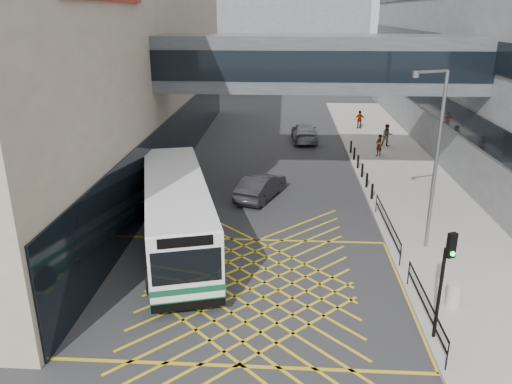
% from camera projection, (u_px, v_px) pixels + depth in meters
% --- Properties ---
extents(ground, '(120.00, 120.00, 0.00)m').
position_uv_depth(ground, '(250.00, 289.00, 19.45)').
color(ground, '#333335').
extents(building_far, '(28.00, 16.00, 18.00)m').
position_uv_depth(building_far, '(265.00, 21.00, 72.84)').
color(building_far, slate).
rests_on(building_far, ground).
extents(skybridge, '(20.00, 4.10, 3.00)m').
position_uv_depth(skybridge, '(318.00, 63.00, 28.00)').
color(skybridge, '#43484E').
rests_on(skybridge, ground).
extents(pavement, '(6.00, 54.00, 0.16)m').
position_uv_depth(pavement, '(401.00, 174.00, 33.00)').
color(pavement, '#A9A49B').
rests_on(pavement, ground).
extents(box_junction, '(12.00, 9.00, 0.01)m').
position_uv_depth(box_junction, '(250.00, 289.00, 19.45)').
color(box_junction, gold).
rests_on(box_junction, ground).
extents(bus, '(5.64, 11.85, 3.24)m').
position_uv_depth(bus, '(176.00, 212.00, 22.42)').
color(bus, white).
rests_on(bus, ground).
extents(car_white, '(2.64, 4.51, 1.35)m').
position_uv_depth(car_white, '(167.00, 237.00, 22.38)').
color(car_white, silver).
rests_on(car_white, ground).
extents(car_dark, '(3.30, 4.96, 1.45)m').
position_uv_depth(car_dark, '(261.00, 186.00, 28.76)').
color(car_dark, black).
rests_on(car_dark, ground).
extents(car_silver, '(2.32, 5.07, 1.55)m').
position_uv_depth(car_silver, '(304.00, 132.00, 41.64)').
color(car_silver, gray).
rests_on(car_silver, ground).
extents(traffic_light, '(0.31, 0.45, 3.80)m').
position_uv_depth(traffic_light, '(445.00, 271.00, 15.44)').
color(traffic_light, black).
rests_on(traffic_light, pavement).
extents(street_lamp, '(1.70, 0.94, 7.86)m').
position_uv_depth(street_lamp, '(434.00, 151.00, 21.10)').
color(street_lamp, slate).
rests_on(street_lamp, pavement).
extents(litter_bin, '(0.51, 0.51, 0.89)m').
position_uv_depth(litter_bin, '(454.00, 295.00, 17.93)').
color(litter_bin, '#ADA89E').
rests_on(litter_bin, pavement).
extents(kerb_railings, '(0.05, 12.54, 1.00)m').
position_uv_depth(kerb_railings, '(402.00, 253.00, 20.48)').
color(kerb_railings, black).
rests_on(kerb_railings, pavement).
extents(bollards, '(0.14, 10.14, 0.90)m').
position_uv_depth(bollards, '(360.00, 166.00, 32.98)').
color(bollards, black).
rests_on(bollards, pavement).
extents(pedestrian_a, '(0.78, 0.76, 1.60)m').
position_uv_depth(pedestrian_a, '(379.00, 145.00, 36.76)').
color(pedestrian_a, gray).
rests_on(pedestrian_a, pavement).
extents(pedestrian_b, '(0.89, 0.55, 1.77)m').
position_uv_depth(pedestrian_b, '(387.00, 135.00, 39.26)').
color(pedestrian_b, gray).
rests_on(pedestrian_b, pavement).
extents(pedestrian_c, '(1.00, 0.53, 1.64)m').
position_uv_depth(pedestrian_c, '(360.00, 120.00, 45.34)').
color(pedestrian_c, gray).
rests_on(pedestrian_c, pavement).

